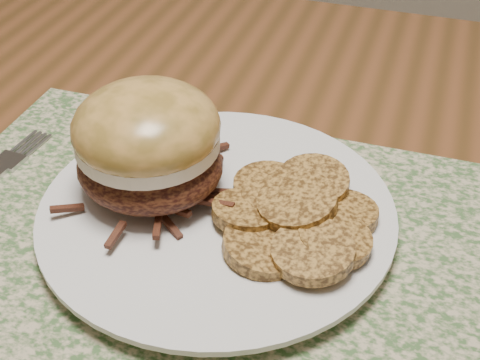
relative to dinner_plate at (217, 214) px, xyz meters
name	(u,v)px	position (x,y,z in m)	size (l,w,h in m)	color
placemat	(197,238)	(-0.01, -0.02, -0.01)	(0.45, 0.33, 0.00)	#3E6031
dinner_plate	(217,214)	(0.00, 0.00, 0.00)	(0.26, 0.26, 0.02)	silver
pork_sandwich	(148,143)	(-0.06, 0.01, 0.05)	(0.15, 0.15, 0.09)	black
roasted_potatoes	(295,214)	(0.06, 0.00, 0.02)	(0.14, 0.14, 0.03)	#A87631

